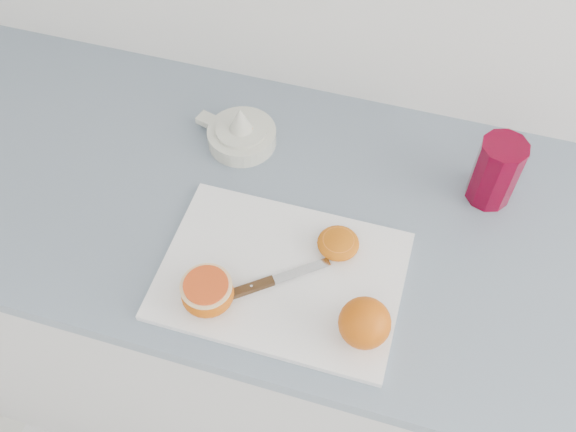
{
  "coord_description": "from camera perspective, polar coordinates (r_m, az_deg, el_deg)",
  "views": [
    {
      "loc": [
        -0.02,
        1.05,
        1.79
      ],
      "look_at": [
        -0.19,
        1.63,
        0.96
      ],
      "focal_mm": 40.0,
      "sensor_mm": 36.0,
      "label": 1
    }
  ],
  "objects": [
    {
      "name": "counter",
      "position": [
        1.5,
        4.42,
        -10.39
      ],
      "size": [
        2.47,
        0.64,
        0.89
      ],
      "color": "silver",
      "rests_on": "ground"
    },
    {
      "name": "red_tumbler",
      "position": [
        1.15,
        17.93,
        3.61
      ],
      "size": [
        0.08,
        0.08,
        0.13
      ],
      "color": "maroon",
      "rests_on": "counter"
    },
    {
      "name": "squeezed_shell",
      "position": [
        1.05,
        4.48,
        -2.41
      ],
      "size": [
        0.07,
        0.07,
        0.03
      ],
      "color": "#C85D0D",
      "rests_on": "cutting_board"
    },
    {
      "name": "paring_knife",
      "position": [
        1.02,
        -2.46,
        -6.11
      ],
      "size": [
        0.14,
        0.12,
        0.01
      ],
      "color": "#473011",
      "rests_on": "cutting_board"
    },
    {
      "name": "cutting_board",
      "position": [
        1.04,
        -0.59,
        -5.3
      ],
      "size": [
        0.39,
        0.28,
        0.01
      ],
      "primitive_type": "cube",
      "rotation": [
        0.0,
        0.0,
        0.0
      ],
      "color": "white",
      "rests_on": "counter"
    },
    {
      "name": "half_orange",
      "position": [
        1.0,
        -7.18,
        -6.78
      ],
      "size": [
        0.08,
        0.08,
        0.05
      ],
      "color": "#C74F00",
      "rests_on": "cutting_board"
    },
    {
      "name": "citrus_juicer",
      "position": [
        1.21,
        -4.2,
        7.34
      ],
      "size": [
        0.16,
        0.13,
        0.09
      ],
      "color": "white",
      "rests_on": "counter"
    },
    {
      "name": "whole_orange",
      "position": [
        0.96,
        6.83,
        -9.43
      ],
      "size": [
        0.08,
        0.08,
        0.08
      ],
      "color": "#C74F00",
      "rests_on": "cutting_board"
    }
  ]
}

